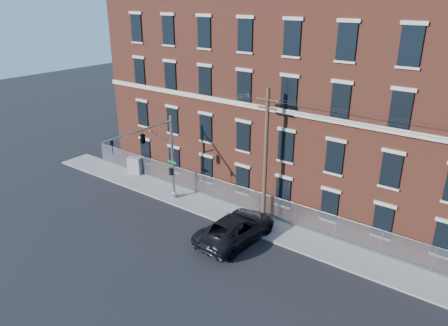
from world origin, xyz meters
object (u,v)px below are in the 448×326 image
pickup_truck (236,228)px  utility_cabinet (135,165)px  traffic_signal_mast (150,145)px  utility_pole_near (266,155)px

pickup_truck → utility_cabinet: bearing=-11.1°
traffic_signal_mast → pickup_truck: traffic_signal_mast is taller
utility_pole_near → utility_cabinet: bearing=178.4°
traffic_signal_mast → utility_pole_near: utility_pole_near is taller
utility_pole_near → utility_cabinet: utility_pole_near is taller
traffic_signal_mast → pickup_truck: 8.99m
utility_pole_near → utility_cabinet: size_ratio=6.22×
traffic_signal_mast → utility_pole_near: bearing=23.1°
traffic_signal_mast → utility_cabinet: 8.69m
traffic_signal_mast → utility_pole_near: size_ratio=0.70×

